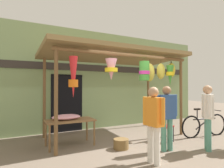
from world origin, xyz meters
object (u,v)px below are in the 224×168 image
at_px(folding_chair, 162,123).
at_px(customer_foreground, 153,119).
at_px(vendor_in_orange, 167,113).
at_px(flower_heap_on_table, 67,117).
at_px(shopper_by_bananas, 208,112).
at_px(wicker_basket_by_table, 121,144).
at_px(parked_bicycle, 204,125).
at_px(display_table, 70,123).

height_order(folding_chair, customer_foreground, customer_foreground).
distance_m(vendor_in_orange, customer_foreground, 0.93).
height_order(flower_heap_on_table, shopper_by_bananas, shopper_by_bananas).
distance_m(wicker_basket_by_table, shopper_by_bananas, 2.30).
distance_m(folding_chair, parked_bicycle, 1.55).
relative_size(customer_foreground, shopper_by_bananas, 0.98).
xyz_separation_m(folding_chair, wicker_basket_by_table, (-1.43, -0.06, -0.38)).
bearing_deg(flower_heap_on_table, wicker_basket_by_table, -39.17).
relative_size(flower_heap_on_table, customer_foreground, 0.49).
relative_size(display_table, parked_bicycle, 0.72).
height_order(flower_heap_on_table, parked_bicycle, parked_bicycle).
distance_m(vendor_in_orange, shopper_by_bananas, 1.03).
distance_m(flower_heap_on_table, shopper_by_bananas, 3.61).
xyz_separation_m(flower_heap_on_table, wicker_basket_by_table, (1.14, -0.93, -0.64)).
bearing_deg(vendor_in_orange, flower_heap_on_table, 142.30).
height_order(display_table, parked_bicycle, parked_bicycle).
distance_m(flower_heap_on_table, wicker_basket_by_table, 1.60).
bearing_deg(customer_foreground, parked_bicycle, 17.69).
distance_m(wicker_basket_by_table, customer_foreground, 1.37).
bearing_deg(wicker_basket_by_table, customer_foreground, -84.49).
xyz_separation_m(flower_heap_on_table, customer_foreground, (1.24, -2.04, 0.16)).
bearing_deg(folding_chair, vendor_in_orange, -125.56).
bearing_deg(vendor_in_orange, folding_chair, 54.44).
xyz_separation_m(flower_heap_on_table, parked_bicycle, (4.08, -1.14, -0.41)).
bearing_deg(vendor_in_orange, customer_foreground, -150.58).
bearing_deg(folding_chair, flower_heap_on_table, 161.31).
bearing_deg(folding_chair, wicker_basket_by_table, -177.66).
bearing_deg(shopper_by_bananas, wicker_basket_by_table, 148.95).
xyz_separation_m(folding_chair, parked_bicycle, (1.52, -0.27, -0.16)).
distance_m(parked_bicycle, shopper_by_bananas, 1.54).
bearing_deg(parked_bicycle, customer_foreground, -162.31).
relative_size(parked_bicycle, vendor_in_orange, 1.09).
relative_size(parked_bicycle, customer_foreground, 1.11).
distance_m(display_table, shopper_by_bananas, 3.52).
bearing_deg(flower_heap_on_table, customer_foreground, -58.63).
distance_m(folding_chair, wicker_basket_by_table, 1.48).
bearing_deg(flower_heap_on_table, shopper_by_bananas, -34.34).
distance_m(folding_chair, vendor_in_orange, 0.98).
bearing_deg(wicker_basket_by_table, flower_heap_on_table, 140.83).
xyz_separation_m(vendor_in_orange, shopper_by_bananas, (0.93, -0.45, 0.01)).
bearing_deg(display_table, shopper_by_bananas, -34.01).
distance_m(parked_bicycle, vendor_in_orange, 2.16).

